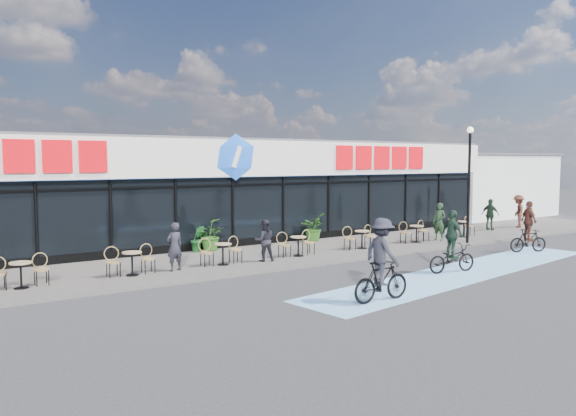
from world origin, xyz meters
The scene contains 24 objects.
ground centered at (0.00, 0.00, 0.00)m, with size 120.00×120.00×0.00m, color #28282B.
sidewalk centered at (0.00, 4.50, 0.05)m, with size 44.00×5.00×0.10m, color #544F4A.
bike_lane centered at (4.00, -1.50, 0.01)m, with size 14.00×2.20×0.01m, color #72A7D8.
building centered at (0.00, 9.93, 2.34)m, with size 30.60×6.57×4.75m.
neighbour_building centered at (20.50, 11.00, 2.06)m, with size 9.20×7.20×4.11m.
lamp_post centered at (8.97, 2.30, 3.08)m, with size 0.28×0.28×5.00m.
bistro_set_1 centered at (-8.52, 3.72, 0.56)m, with size 1.54×0.62×0.90m.
bistro_set_2 centered at (-5.37, 3.72, 0.56)m, with size 1.54×0.62×0.90m.
bistro_set_3 centered at (-2.22, 3.72, 0.56)m, with size 1.54×0.62×0.90m.
bistro_set_4 centered at (0.93, 3.72, 0.56)m, with size 1.54×0.62×0.90m.
bistro_set_5 centered at (4.08, 3.72, 0.56)m, with size 1.54×0.62×0.90m.
bistro_set_6 centered at (7.24, 3.72, 0.56)m, with size 1.54×0.62×0.90m.
bistro_set_7 centered at (10.39, 3.72, 0.56)m, with size 1.54×0.62×0.90m.
potted_plant_left centered at (-1.24, 6.71, 0.72)m, with size 1.12×0.97×1.24m, color #265418.
potted_plant_mid centered at (-1.75, 6.64, 0.61)m, with size 0.57×0.46×1.03m, color #144619.
potted_plant_right centered at (3.73, 6.49, 0.71)m, with size 1.10×0.95×1.22m, color #265418.
patron_left centered at (-3.98, 3.58, 0.89)m, with size 0.57×0.38×1.58m, color black.
patron_right centered at (-0.67, 3.44, 0.84)m, with size 0.72×0.56×1.48m, color black.
pedestrian_a centered at (8.51, 3.48, 0.94)m, with size 0.61×0.40×1.68m, color #1B321C.
pedestrian_b centered at (13.60, 4.54, 0.90)m, with size 0.94×0.39×1.60m, color black.
pedestrian_c centered at (15.75, 4.37, 0.98)m, with size 1.13×0.65×1.75m, color #462419.
cyclist_a centered at (3.60, -1.30, 0.76)m, with size 1.87×1.00×2.06m.
cyclist_b centered at (9.40, -0.30, 0.85)m, with size 1.60×1.05×2.06m.
cyclist_c centered at (-0.97, -2.82, 0.98)m, with size 1.80×1.14×2.19m.
Camera 1 is at (-10.99, -13.31, 3.66)m, focal length 35.00 mm.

